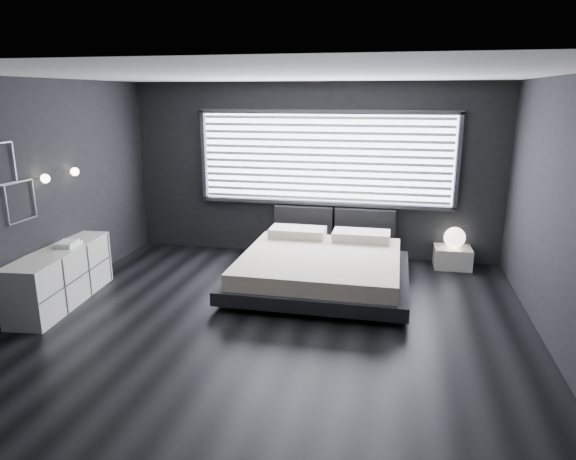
# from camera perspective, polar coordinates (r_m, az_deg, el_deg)

# --- Properties ---
(room) EXTENTS (6.04, 6.00, 2.80)m
(room) POSITION_cam_1_polar(r_m,az_deg,el_deg) (5.72, -1.80, 2.71)
(room) COLOR black
(room) RESTS_ON ground
(window) EXTENTS (4.14, 0.09, 1.52)m
(window) POSITION_cam_1_polar(r_m,az_deg,el_deg) (8.26, 4.10, 7.91)
(window) COLOR white
(window) RESTS_ON ground
(headboard) EXTENTS (1.96, 0.16, 0.52)m
(headboard) POSITION_cam_1_polar(r_m,az_deg,el_deg) (8.37, 5.13, 0.74)
(headboard) COLOR black
(headboard) RESTS_ON ground
(sconce_near) EXTENTS (0.18, 0.11, 0.11)m
(sconce_near) POSITION_cam_1_polar(r_m,az_deg,el_deg) (7.00, -25.39, 5.18)
(sconce_near) COLOR silver
(sconce_near) RESTS_ON ground
(sconce_far) EXTENTS (0.18, 0.11, 0.11)m
(sconce_far) POSITION_cam_1_polar(r_m,az_deg,el_deg) (7.47, -22.63, 6.01)
(sconce_far) COLOR silver
(sconce_far) RESTS_ON ground
(wall_art_lower) EXTENTS (0.01, 0.48, 0.48)m
(wall_art_lower) POSITION_cam_1_polar(r_m,az_deg,el_deg) (6.82, -27.55, 2.83)
(wall_art_lower) COLOR #47474C
(wall_art_lower) RESTS_ON ground
(bed) EXTENTS (2.38, 2.27, 0.62)m
(bed) POSITION_cam_1_polar(r_m,az_deg,el_deg) (7.14, 3.68, -4.12)
(bed) COLOR black
(bed) RESTS_ON ground
(nightstand) EXTENTS (0.56, 0.47, 0.32)m
(nightstand) POSITION_cam_1_polar(r_m,az_deg,el_deg) (8.34, 17.80, -2.91)
(nightstand) COLOR silver
(nightstand) RESTS_ON ground
(orb_lamp) EXTENTS (0.32, 0.32, 0.32)m
(orb_lamp) POSITION_cam_1_polar(r_m,az_deg,el_deg) (8.24, 18.02, -0.81)
(orb_lamp) COLOR white
(orb_lamp) RESTS_ON nightstand
(dresser) EXTENTS (0.67, 1.83, 0.72)m
(dresser) POSITION_cam_1_polar(r_m,az_deg,el_deg) (7.17, -23.89, -4.71)
(dresser) COLOR silver
(dresser) RESTS_ON ground
(book_stack) EXTENTS (0.27, 0.34, 0.07)m
(book_stack) POSITION_cam_1_polar(r_m,az_deg,el_deg) (7.17, -23.31, -1.41)
(book_stack) COLOR white
(book_stack) RESTS_ON dresser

